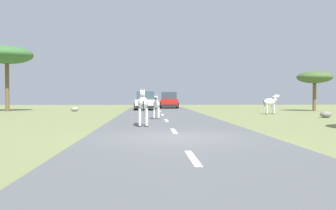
# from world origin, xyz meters

# --- Properties ---
(ground_plane) EXTENTS (90.00, 90.00, 0.00)m
(ground_plane) POSITION_xyz_m (0.00, 0.00, 0.00)
(ground_plane) COLOR olive
(road) EXTENTS (6.00, 64.00, 0.05)m
(road) POSITION_xyz_m (0.07, 0.00, 0.03)
(road) COLOR #56595B
(road) RESTS_ON ground_plane
(lane_markings) EXTENTS (0.16, 56.00, 0.01)m
(lane_markings) POSITION_xyz_m (0.07, -1.00, 0.05)
(lane_markings) COLOR silver
(lane_markings) RESTS_ON road
(zebra_0) EXTENTS (0.44, 1.45, 1.36)m
(zebra_0) POSITION_xyz_m (-0.43, 9.51, 0.86)
(zebra_0) COLOR silver
(zebra_0) RESTS_ON road
(zebra_1) EXTENTS (1.53, 0.89, 1.53)m
(zebra_1) POSITION_xyz_m (8.19, 15.37, 0.91)
(zebra_1) COLOR silver
(zebra_1) RESTS_ON ground_plane
(zebra_2) EXTENTS (0.51, 1.75, 1.65)m
(zebra_2) POSITION_xyz_m (-1.12, 4.38, 1.03)
(zebra_2) COLOR silver
(zebra_2) RESTS_ON road
(car_0) EXTENTS (2.12, 4.39, 1.74)m
(car_0) POSITION_xyz_m (-1.19, 23.82, 0.85)
(car_0) COLOR white
(car_0) RESTS_ON road
(car_1) EXTENTS (2.13, 4.39, 1.74)m
(car_1) POSITION_xyz_m (1.30, 28.57, 0.85)
(car_1) COLOR red
(car_1) RESTS_ON road
(tree_2) EXTENTS (3.13, 3.13, 3.62)m
(tree_2) POSITION_xyz_m (14.12, 21.02, 3.03)
(tree_2) COLOR brown
(tree_2) RESTS_ON ground_plane
(tree_3) EXTENTS (4.50, 4.50, 5.80)m
(tree_3) POSITION_xyz_m (-13.42, 21.64, 4.96)
(tree_3) COLOR brown
(tree_3) RESTS_ON ground_plane
(rock_1) EXTENTS (0.69, 0.50, 0.39)m
(rock_1) POSITION_xyz_m (-7.46, 21.31, 0.20)
(rock_1) COLOR gray
(rock_1) RESTS_ON ground_plane
(rock_2) EXTENTS (0.71, 0.66, 0.42)m
(rock_2) POSITION_xyz_m (10.24, 10.90, 0.21)
(rock_2) COLOR gray
(rock_2) RESTS_ON ground_plane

